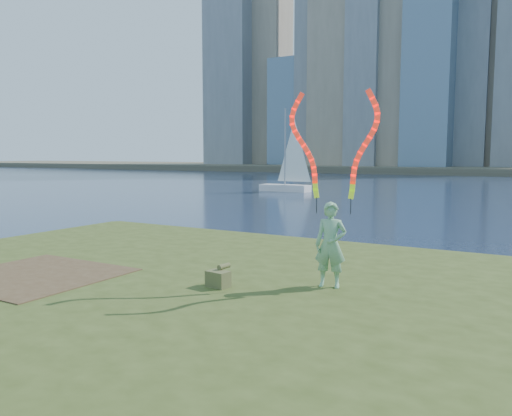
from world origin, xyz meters
The scene contains 7 objects.
ground centered at (0.00, 0.00, 0.00)m, with size 320.00×320.00×0.00m, color #17233B.
grassy_knoll centered at (0.00, -2.30, 0.34)m, with size 20.00×18.00×0.80m.
dirt_patch centered at (-2.20, -3.20, 0.81)m, with size 3.20×3.00×0.02m, color #47331E.
far_shore centered at (0.00, 95.00, 0.60)m, with size 320.00×40.00×1.20m, color #504B3B.
woman_with_ribbons centered at (3.49, -0.95, 2.21)m, with size 2.02×0.57×4.01m.
canvas_bag centered at (1.64, -2.03, 0.97)m, with size 0.46×0.52×0.41m.
sailboat centered at (-13.25, 31.01, 1.30)m, with size 5.00×1.69×7.54m.
Camera 1 is at (6.90, -9.74, 3.30)m, focal length 35.00 mm.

